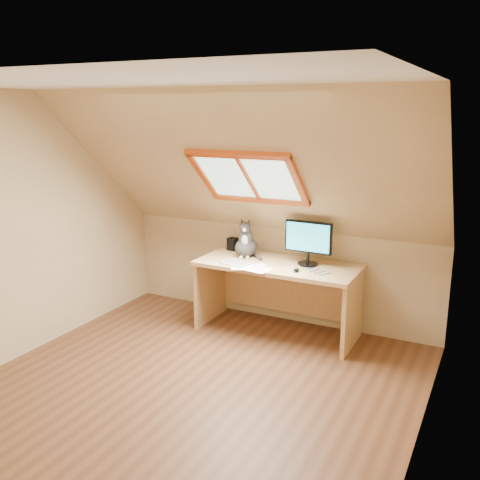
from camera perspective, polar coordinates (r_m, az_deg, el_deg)
The scene contains 10 objects.
ground at distance 4.56m, azimuth -5.07°, elevation -15.56°, with size 3.50×3.50×0.00m, color brown.
room_shell at distance 3.98m, azimuth -6.21°, elevation 2.10°, with size 3.52×3.52×2.41m.
desk at distance 5.47m, azimuth 4.31°, elevation -4.56°, with size 1.62×0.71×0.74m.
monitor at distance 5.24m, azimuth 7.29°, elevation -0.01°, with size 0.48×0.20×0.44m.
cat at distance 5.53m, azimuth 0.63°, elevation -0.30°, with size 0.29×0.32×0.41m.
desk_speaker at distance 5.81m, azimuth -0.80°, elevation -0.42°, with size 0.09×0.09×0.13m, color black.
graphics_tablet at distance 5.31m, azimuth -0.48°, elevation -2.47°, with size 0.30×0.21×0.01m, color #B2B2B7.
mouse at distance 5.08m, azimuth 6.03°, elevation -3.21°, with size 0.05×0.09×0.03m, color black.
papers at distance 5.19m, azimuth 0.93°, elevation -2.90°, with size 0.35×0.30×0.01m.
cables at distance 5.12m, azimuth 7.14°, elevation -3.25°, with size 0.51×0.26×0.01m.
Camera 1 is at (2.13, -3.36, 2.23)m, focal length 40.00 mm.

